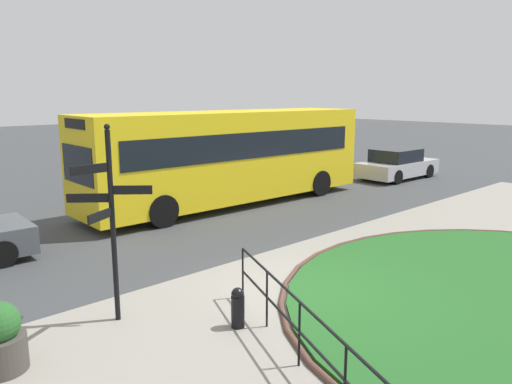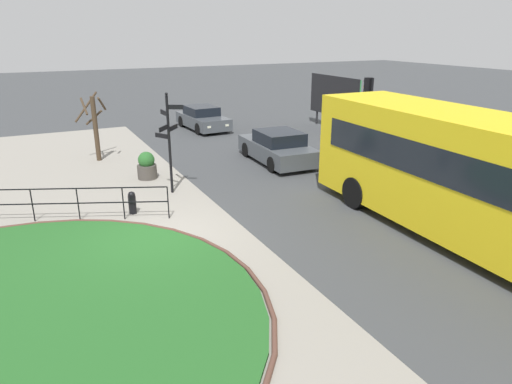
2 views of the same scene
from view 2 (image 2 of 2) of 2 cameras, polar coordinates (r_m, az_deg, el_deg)
ground at (r=13.07m, az=-12.33°, el=-5.48°), size 120.00×120.00×0.00m
sidewalk_paving at (r=12.82m, az=-20.02°, el=-6.70°), size 32.00×8.47×0.02m
signpost_directional at (r=15.97m, az=-10.65°, el=6.71°), size 1.22×0.94×3.46m
bollard_foreground at (r=14.73m, az=-14.92°, el=-1.25°), size 0.23×0.23×0.73m
railing_grass_edge at (r=14.59m, az=-21.02°, el=-0.87°), size 2.09×4.86×1.03m
bus_yellow at (r=13.05m, az=25.93°, el=1.35°), size 11.15×2.82×3.33m
car_near_lane at (r=19.90m, az=2.67°, el=5.45°), size 4.36×2.07×1.37m
car_far_lane at (r=26.97m, az=-6.55°, el=8.93°), size 4.17×1.98×1.29m
traffic_light_near at (r=20.85m, az=13.59°, el=10.94°), size 0.48×0.32×3.47m
billboard_left at (r=27.10m, az=9.55°, el=11.45°), size 4.48×0.19×2.96m
planter_near_signpost at (r=18.09m, az=-13.23°, el=3.06°), size 0.73×0.73×1.05m
street_tree_bare at (r=21.08m, az=-19.17°, el=7.85°), size 1.34×1.34×2.87m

